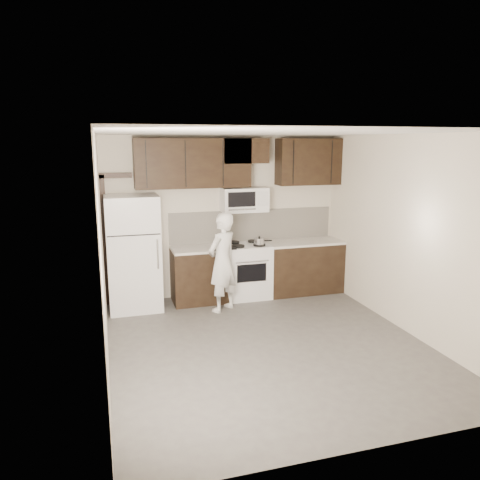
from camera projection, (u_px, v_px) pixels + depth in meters
name	position (u px, v px, depth m)	size (l,w,h in m)	color
floor	(268.00, 345.00, 6.10)	(4.50, 4.50, 0.00)	#4C4947
back_wall	(224.00, 217.00, 7.93)	(4.00, 4.00, 0.00)	beige
ceiling	(271.00, 133.00, 5.54)	(4.50, 4.50, 0.00)	white
counter_run	(263.00, 269.00, 7.99)	(2.95, 0.64, 0.91)	black
stove	(246.00, 270.00, 7.91)	(0.76, 0.66, 0.94)	white
backsplash	(252.00, 225.00, 8.10)	(2.90, 0.02, 0.54)	silver
upper_cabinets	(239.00, 161.00, 7.64)	(3.48, 0.35, 0.78)	black
microwave	(244.00, 200.00, 7.77)	(0.76, 0.42, 0.40)	white
refrigerator	(134.00, 253.00, 7.26)	(0.80, 0.76, 1.80)	white
door_trim	(107.00, 229.00, 7.39)	(0.50, 0.08, 2.12)	black
saucepan	(259.00, 242.00, 7.71)	(0.29, 0.17, 0.16)	silver
baking_tray	(224.00, 248.00, 7.53)	(0.36, 0.27, 0.02)	black
pizza	(224.00, 247.00, 7.53)	(0.25, 0.25, 0.02)	#CCB289
person	(222.00, 262.00, 7.20)	(0.57, 0.37, 1.55)	white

